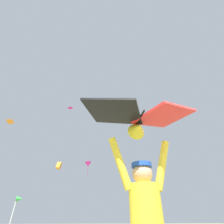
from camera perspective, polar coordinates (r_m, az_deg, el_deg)
The scene contains 7 objects.
held_stunt_kite at distance 2.31m, azimuth 9.09°, elevation -2.26°, with size 1.62×0.86×0.38m.
distant_kite_green_low_left at distance 35.18m, azimuth -3.63°, elevation -2.44°, with size 0.61×0.61×0.13m.
distant_kite_orange_high_left at distance 23.69m, azimuth -31.50°, elevation -2.78°, with size 0.96×0.93×0.39m.
distant_kite_magenta_mid_left at distance 32.64m, azimuth -8.19°, elevation -17.35°, with size 1.11×1.22×2.47m.
distant_kite_orange_mid_right at distance 27.00m, azimuth -17.76°, elevation -17.08°, with size 0.80×0.87×1.07m.
distant_kite_magenta_far_center at distance 36.98m, azimuth -14.11°, elevation 1.45°, with size 0.89×0.91×0.32m.
marker_flag at distance 10.27m, azimuth -29.47°, elevation -25.34°, with size 0.30×0.24×2.02m.
Camera 1 is at (-1.08, -1.64, 1.04)m, focal length 26.67 mm.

